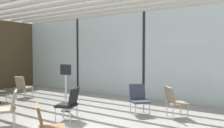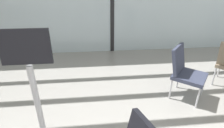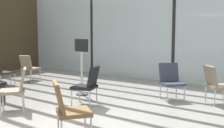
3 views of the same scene
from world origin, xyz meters
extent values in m
plane|color=gray|center=(0.00, 0.00, 0.00)|extent=(60.00, 60.00, 0.00)
cube|color=silver|center=(0.00, 5.20, 1.71)|extent=(14.00, 0.08, 3.42)
cube|color=black|center=(-3.50, 5.20, 1.71)|extent=(0.10, 0.12, 3.42)
cube|color=black|center=(0.00, 5.20, 1.71)|extent=(0.10, 0.12, 3.42)
sphere|color=#9D9DA0|center=(-3.70, 10.90, 2.04)|extent=(2.25, 2.25, 2.25)
sphere|color=black|center=(-1.43, 9.03, 2.35)|extent=(0.28, 0.28, 0.28)
sphere|color=black|center=(-0.53, 9.03, 2.35)|extent=(0.28, 0.28, 0.28)
sphere|color=black|center=(0.37, 9.03, 2.35)|extent=(0.28, 0.28, 0.28)
cube|color=brown|center=(0.84, -0.26, 0.40)|extent=(0.67, 0.67, 0.06)
cube|color=brown|center=(0.71, -0.43, 0.65)|extent=(0.47, 0.40, 0.44)
cylinder|color=#BCBCC1|center=(0.79, 0.04, 0.18)|extent=(0.03, 0.03, 0.37)
cylinder|color=#BCBCC1|center=(0.55, -0.30, 0.18)|extent=(0.03, 0.03, 0.37)
cube|color=#7F705B|center=(2.01, 3.13, 0.40)|extent=(0.68, 0.68, 0.06)
cube|color=#7F705B|center=(1.86, 2.98, 0.65)|extent=(0.43, 0.45, 0.44)
cylinder|color=#BCBCC1|center=(2.02, 3.43, 0.18)|extent=(0.03, 0.03, 0.37)
cylinder|color=#BCBCC1|center=(2.00, 2.83, 0.18)|extent=(0.03, 0.03, 0.37)
cylinder|color=#BCBCC1|center=(1.72, 3.14, 0.18)|extent=(0.03, 0.03, 0.37)
cube|color=black|center=(-0.35, 1.27, 0.40)|extent=(0.61, 0.61, 0.06)
cube|color=black|center=(-0.15, 1.34, 0.65)|extent=(0.29, 0.50, 0.44)
cylinder|color=#BCBCC1|center=(-0.62, 1.40, 0.18)|extent=(0.03, 0.03, 0.37)
cylinder|color=#BCBCC1|center=(-0.48, 1.01, 0.18)|extent=(0.03, 0.03, 0.37)
cylinder|color=#BCBCC1|center=(-0.22, 1.54, 0.18)|extent=(0.03, 0.03, 0.37)
cylinder|color=#BCBCC1|center=(-0.09, 1.15, 0.18)|extent=(0.03, 0.03, 0.37)
cube|color=#7F705B|center=(-1.23, 0.06, 0.40)|extent=(0.67, 0.67, 0.06)
cube|color=#7F705B|center=(-1.10, 0.24, 0.65)|extent=(0.47, 0.40, 0.44)
cylinder|color=#BCBCC1|center=(-1.52, 0.03, 0.18)|extent=(0.03, 0.03, 0.37)
cylinder|color=#BCBCC1|center=(-1.19, -0.23, 0.18)|extent=(0.03, 0.03, 0.37)
cylinder|color=#BCBCC1|center=(-1.27, 0.36, 0.18)|extent=(0.03, 0.03, 0.37)
cylinder|color=#BCBCC1|center=(-0.94, 0.10, 0.18)|extent=(0.03, 0.03, 0.37)
cube|color=#33384C|center=(1.02, 2.83, 0.40)|extent=(0.68, 0.68, 0.06)
cube|color=#33384C|center=(0.86, 2.97, 0.65)|extent=(0.42, 0.45, 0.44)
cylinder|color=#BCBCC1|center=(1.04, 2.53, 0.18)|extent=(0.03, 0.03, 0.37)
cylinder|color=#BCBCC1|center=(1.32, 2.85, 0.18)|extent=(0.03, 0.03, 0.37)
cylinder|color=#BCBCC1|center=(0.73, 2.81, 0.18)|extent=(0.03, 0.03, 0.37)
cylinder|color=#BCBCC1|center=(1.01, 3.12, 0.18)|extent=(0.03, 0.03, 0.37)
cube|color=#7F705B|center=(-4.03, 2.59, 0.40)|extent=(0.53, 0.53, 0.06)
cube|color=#7F705B|center=(-4.00, 2.38, 0.65)|extent=(0.49, 0.19, 0.44)
cylinder|color=#BCBCC1|center=(-3.84, 2.82, 0.18)|extent=(0.03, 0.03, 0.37)
cylinder|color=#BCBCC1|center=(-4.26, 2.78, 0.18)|extent=(0.03, 0.03, 0.37)
cylinder|color=#BCBCC1|center=(-3.79, 2.41, 0.18)|extent=(0.03, 0.03, 0.37)
cylinder|color=#BCBCC1|center=(-4.21, 2.36, 0.18)|extent=(0.03, 0.03, 0.37)
cube|color=#28231E|center=(-3.85, 1.53, 0.40)|extent=(0.59, 0.59, 0.06)
cylinder|color=#BCBCC1|center=(-3.59, 1.68, 0.18)|extent=(0.03, 0.03, 0.37)
cylinder|color=#BCBCC1|center=(-4.00, 1.79, 0.18)|extent=(0.03, 0.03, 0.37)
cylinder|color=#BCBCC1|center=(-3.70, 1.27, 0.18)|extent=(0.03, 0.03, 0.37)
cylinder|color=#333333|center=(-1.09, 1.98, 0.01)|extent=(0.32, 0.32, 0.03)
cylinder|color=#B2B2B7|center=(-1.09, 1.98, 0.55)|extent=(0.06, 0.06, 1.10)
cube|color=black|center=(-1.09, 1.98, 1.28)|extent=(0.44, 0.03, 0.32)
camera|label=1|loc=(4.02, -3.05, 1.78)|focal=36.82mm
camera|label=2|loc=(-0.49, 0.49, 1.79)|focal=27.97mm
camera|label=3|loc=(3.61, -3.03, 1.54)|focal=43.04mm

